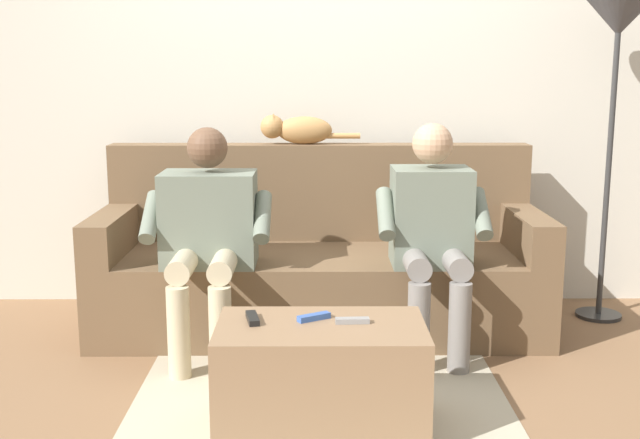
# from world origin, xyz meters

# --- Properties ---
(ground_plane) EXTENTS (8.00, 8.00, 0.00)m
(ground_plane) POSITION_xyz_m (0.00, 0.60, 0.00)
(ground_plane) COLOR #846042
(back_wall) EXTENTS (4.25, 0.06, 2.71)m
(back_wall) POSITION_xyz_m (0.00, -0.64, 1.35)
(back_wall) COLOR beige
(back_wall) RESTS_ON ground
(couch) EXTENTS (2.24, 0.80, 0.93)m
(couch) POSITION_xyz_m (0.00, -0.14, 0.31)
(couch) COLOR brown
(couch) RESTS_ON ground
(coffee_table) EXTENTS (0.77, 0.45, 0.40)m
(coffee_table) POSITION_xyz_m (0.00, 1.04, 0.20)
(coffee_table) COLOR #8C6B4C
(coffee_table) RESTS_ON ground
(person_left_seated) EXTENTS (0.52, 0.54, 1.08)m
(person_left_seated) POSITION_xyz_m (-0.52, 0.23, 0.61)
(person_left_seated) COLOR slate
(person_left_seated) RESTS_ON ground
(person_right_seated) EXTENTS (0.59, 0.59, 1.06)m
(person_right_seated) POSITION_xyz_m (0.52, 0.23, 0.60)
(person_right_seated) COLOR slate
(person_right_seated) RESTS_ON ground
(cat_on_backrest) EXTENTS (0.53, 0.13, 0.16)m
(cat_on_backrest) POSITION_xyz_m (0.12, -0.40, 1.01)
(cat_on_backrest) COLOR #B7844C
(cat_on_backrest) RESTS_ON couch
(remote_gray) EXTENTS (0.13, 0.04, 0.02)m
(remote_gray) POSITION_xyz_m (-0.12, 1.02, 0.41)
(remote_gray) COLOR gray
(remote_gray) RESTS_ON coffee_table
(remote_black) EXTENTS (0.06, 0.14, 0.02)m
(remote_black) POSITION_xyz_m (0.26, 1.00, 0.41)
(remote_black) COLOR black
(remote_black) RESTS_ON coffee_table
(remote_blue) EXTENTS (0.13, 0.09, 0.02)m
(remote_blue) POSITION_xyz_m (0.03, 0.99, 0.41)
(remote_blue) COLOR #3860B7
(remote_blue) RESTS_ON coffee_table
(floor_rug) EXTENTS (1.52, 1.59, 0.01)m
(floor_rug) POSITION_xyz_m (0.00, 0.89, 0.00)
(floor_rug) COLOR #B7AD93
(floor_rug) RESTS_ON ground
(floor_lamp) EXTENTS (0.33, 0.33, 1.67)m
(floor_lamp) POSITION_xyz_m (-1.51, -0.27, 1.44)
(floor_lamp) COLOR #2D2D2D
(floor_lamp) RESTS_ON ground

